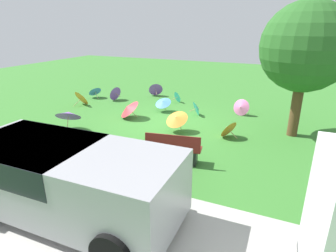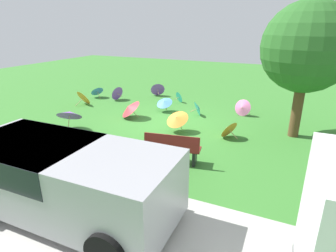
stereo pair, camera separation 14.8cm
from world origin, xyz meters
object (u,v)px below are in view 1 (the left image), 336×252
parasol_red_0 (128,108)px  parasol_purple_1 (115,93)px  parasol_orange_0 (176,118)px  parasol_purple_0 (156,89)px  park_bench (173,148)px  parasol_blue_1 (95,91)px  parasol_orange_1 (228,128)px  parasol_blue_0 (163,102)px  parasol_pink_1 (241,107)px  parasol_teal_1 (197,108)px  shade_tree (306,48)px  van_dark (63,174)px  parasol_teal_0 (178,97)px  parasol_purple_2 (68,114)px  parasol_orange_2 (82,97)px

parasol_red_0 → parasol_purple_1: size_ratio=1.62×
parasol_orange_0 → parasol_purple_0: parasol_orange_0 is taller
park_bench → parasol_blue_1: size_ratio=1.91×
parasol_orange_1 → parasol_blue_0: bearing=-28.9°
parasol_purple_0 → parasol_pink_1: size_ratio=1.12×
parasol_teal_1 → shade_tree: bearing=167.8°
van_dark → parasol_teal_1: (-0.37, -7.62, -0.59)m
van_dark → parasol_teal_0: van_dark is taller
parasol_orange_0 → parasol_blue_0: bearing=-53.9°
parasol_purple_2 → parasol_teal_0: bearing=-112.8°
parasol_purple_1 → parasol_teal_1: bearing=171.4°
parasol_orange_1 → parasol_blue_1: 8.38m
shade_tree → parasol_purple_2: shade_tree is taller
shade_tree → parasol_blue_0: size_ratio=5.84×
park_bench → parasol_red_0: bearing=-41.8°
parasol_orange_1 → shade_tree: bearing=-150.9°
van_dark → parasol_orange_2: van_dark is taller
parasol_orange_2 → parasol_pink_1: parasol_orange_2 is taller
parasol_red_0 → parasol_purple_1: (2.27, -2.32, -0.08)m
park_bench → parasol_teal_0: park_bench is taller
parasol_purple_2 → parasol_teal_1: size_ratio=1.70×
parasol_purple_0 → parasol_orange_2: parasol_orange_2 is taller
park_bench → parasol_purple_0: size_ratio=1.86×
parasol_purple_0 → parasol_orange_2: 4.05m
parasol_purple_1 → parasol_purple_2: size_ratio=0.65×
van_dark → parasol_red_0: (2.18, -6.03, -0.46)m
parasol_teal_1 → parasol_orange_0: bearing=88.3°
shade_tree → parasol_orange_1: shade_tree is taller
parasol_orange_2 → parasol_blue_1: size_ratio=1.11×
park_bench → parasol_purple_1: size_ratio=2.10×
parasol_purple_1 → parasol_orange_2: (0.93, 1.45, 0.02)m
parasol_teal_0 → parasol_blue_1: bearing=12.4°
parasol_blue_1 → parasol_teal_1: size_ratio=1.22×
parasol_purple_0 → parasol_pink_1: 5.33m
parasol_purple_1 → parasol_orange_2: bearing=57.3°
parasol_pink_1 → parasol_blue_0: parasol_pink_1 is taller
parasol_pink_1 → parasol_blue_1: (7.87, 0.05, 0.02)m
parasol_pink_1 → parasol_purple_2: bearing=38.5°
parasol_purple_1 → parasol_orange_1: (-6.62, 2.75, -0.04)m
parasol_orange_1 → parasol_purple_2: (5.67, 1.68, 0.28)m
shade_tree → parasol_red_0: bearing=6.6°
parasol_pink_1 → parasol_teal_0: 3.48m
parasol_orange_0 → parasol_purple_2: 4.07m
park_bench → parasol_purple_1: park_bench is taller
van_dark → shade_tree: bearing=-122.3°
van_dark → parasol_orange_1: van_dark is taller
parasol_blue_0 → parasol_teal_1: bearing=-175.3°
parasol_orange_0 → parasol_blue_1: parasol_orange_0 is taller
parasol_red_0 → parasol_blue_1: size_ratio=1.47×
parasol_pink_1 → parasol_teal_1: parasol_pink_1 is taller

